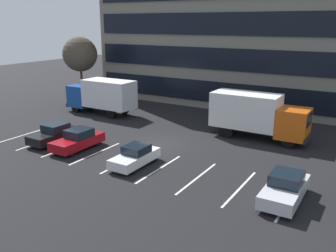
{
  "coord_description": "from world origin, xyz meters",
  "views": [
    {
      "loc": [
        14.83,
        -22.97,
        9.34
      ],
      "look_at": [
        0.48,
        0.53,
        1.4
      ],
      "focal_mm": 38.56,
      "sensor_mm": 36.0,
      "label": 1
    }
  ],
  "objects_px": {
    "box_truck_blue": "(102,95)",
    "sedan_silver": "(285,188)",
    "sedan_white": "(135,156)",
    "sedan_maroon": "(78,140)",
    "sedan_black": "(55,134)",
    "bare_tree": "(80,54)",
    "box_truck_orange": "(257,114)"
  },
  "relations": [
    {
      "from": "box_truck_blue",
      "to": "sedan_silver",
      "type": "height_order",
      "value": "box_truck_blue"
    },
    {
      "from": "sedan_white",
      "to": "sedan_silver",
      "type": "height_order",
      "value": "sedan_silver"
    },
    {
      "from": "sedan_maroon",
      "to": "sedan_black",
      "type": "height_order",
      "value": "sedan_maroon"
    },
    {
      "from": "sedan_maroon",
      "to": "sedan_black",
      "type": "distance_m",
      "value": 2.75
    },
    {
      "from": "box_truck_blue",
      "to": "sedan_white",
      "type": "bearing_deg",
      "value": -40.47
    },
    {
      "from": "sedan_black",
      "to": "sedan_silver",
      "type": "bearing_deg",
      "value": -1.24
    },
    {
      "from": "box_truck_blue",
      "to": "bare_tree",
      "type": "relative_size",
      "value": 1.01
    },
    {
      "from": "sedan_maroon",
      "to": "bare_tree",
      "type": "height_order",
      "value": "bare_tree"
    },
    {
      "from": "sedan_white",
      "to": "sedan_silver",
      "type": "bearing_deg",
      "value": 1.0
    },
    {
      "from": "sedan_maroon",
      "to": "bare_tree",
      "type": "distance_m",
      "value": 18.77
    },
    {
      "from": "sedan_black",
      "to": "sedan_white",
      "type": "distance_m",
      "value": 8.47
    },
    {
      "from": "box_truck_orange",
      "to": "sedan_maroon",
      "type": "height_order",
      "value": "box_truck_orange"
    },
    {
      "from": "sedan_black",
      "to": "bare_tree",
      "type": "relative_size",
      "value": 0.55
    },
    {
      "from": "box_truck_orange",
      "to": "sedan_white",
      "type": "xyz_separation_m",
      "value": [
        -5.04,
        -10.09,
        -1.43
      ]
    },
    {
      "from": "sedan_maroon",
      "to": "bare_tree",
      "type": "relative_size",
      "value": 0.56
    },
    {
      "from": "bare_tree",
      "to": "sedan_black",
      "type": "bearing_deg",
      "value": -53.56
    },
    {
      "from": "box_truck_orange",
      "to": "sedan_silver",
      "type": "bearing_deg",
      "value": -63.93
    },
    {
      "from": "sedan_silver",
      "to": "bare_tree",
      "type": "xyz_separation_m",
      "value": [
        -27.98,
        13.45,
        4.91
      ]
    },
    {
      "from": "box_truck_orange",
      "to": "sedan_black",
      "type": "height_order",
      "value": "box_truck_orange"
    },
    {
      "from": "box_truck_blue",
      "to": "sedan_silver",
      "type": "relative_size",
      "value": 1.81
    },
    {
      "from": "sedan_white",
      "to": "sedan_silver",
      "type": "distance_m",
      "value": 9.89
    },
    {
      "from": "sedan_silver",
      "to": "bare_tree",
      "type": "distance_m",
      "value": 31.43
    },
    {
      "from": "box_truck_blue",
      "to": "sedan_black",
      "type": "height_order",
      "value": "box_truck_blue"
    },
    {
      "from": "bare_tree",
      "to": "sedan_maroon",
      "type": "bearing_deg",
      "value": -46.87
    },
    {
      "from": "box_truck_orange",
      "to": "sedan_black",
      "type": "distance_m",
      "value": 16.57
    },
    {
      "from": "box_truck_orange",
      "to": "sedan_maroon",
      "type": "xyz_separation_m",
      "value": [
        -10.74,
        -9.68,
        -1.37
      ]
    },
    {
      "from": "sedan_maroon",
      "to": "sedan_black",
      "type": "bearing_deg",
      "value": 176.6
    },
    {
      "from": "box_truck_blue",
      "to": "sedan_silver",
      "type": "xyz_separation_m",
      "value": [
        21.44,
        -9.68,
        -1.31
      ]
    },
    {
      "from": "sedan_white",
      "to": "sedan_maroon",
      "type": "bearing_deg",
      "value": 175.92
    },
    {
      "from": "sedan_maroon",
      "to": "box_truck_blue",
      "type": "bearing_deg",
      "value": 121.75
    },
    {
      "from": "box_truck_orange",
      "to": "sedan_black",
      "type": "relative_size",
      "value": 1.89
    },
    {
      "from": "box_truck_blue",
      "to": "box_truck_orange",
      "type": "bearing_deg",
      "value": 0.8
    }
  ]
}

